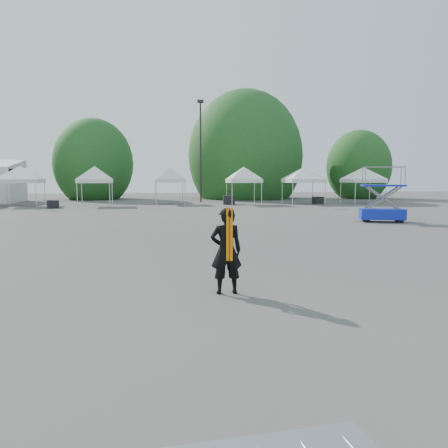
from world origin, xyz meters
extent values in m
plane|color=#474442|center=(0.00, 0.00, 0.00)|extent=(120.00, 120.00, 0.00)
cylinder|color=black|center=(3.00, 32.00, 4.75)|extent=(0.16, 0.16, 9.50)
cube|color=black|center=(3.00, 32.00, 9.65)|extent=(0.60, 0.25, 0.30)
cylinder|color=#382314|center=(-8.00, 40.00, 1.14)|extent=(0.36, 0.36, 2.27)
ellipsoid|color=#20501A|center=(-8.00, 40.00, 3.94)|extent=(4.16, 4.16, 4.78)
cylinder|color=#382314|center=(9.00, 39.00, 1.40)|extent=(0.36, 0.36, 2.80)
ellipsoid|color=#20501A|center=(9.00, 39.00, 4.85)|extent=(5.12, 5.12, 5.89)
cylinder|color=#382314|center=(22.00, 37.00, 1.05)|extent=(0.36, 0.36, 2.10)
ellipsoid|color=#20501A|center=(22.00, 37.00, 3.64)|extent=(3.84, 3.84, 4.42)
cylinder|color=silver|center=(-11.01, 26.81, 1.00)|extent=(0.06, 0.06, 2.00)
cylinder|color=silver|center=(-14.07, 29.88, 1.00)|extent=(0.06, 0.06, 2.00)
cylinder|color=silver|center=(-11.01, 29.88, 1.00)|extent=(0.06, 0.06, 2.00)
cube|color=white|center=(-12.54, 28.34, 2.08)|extent=(3.26, 3.26, 0.30)
pyramid|color=white|center=(-12.54, 28.34, 3.33)|extent=(4.61, 4.61, 1.10)
cylinder|color=silver|center=(-7.72, 26.10, 1.00)|extent=(0.06, 0.06, 2.00)
cylinder|color=silver|center=(-5.18, 26.10, 1.00)|extent=(0.06, 0.06, 2.00)
cylinder|color=silver|center=(-7.72, 28.65, 1.00)|extent=(0.06, 0.06, 2.00)
cylinder|color=silver|center=(-5.18, 28.65, 1.00)|extent=(0.06, 0.06, 2.00)
cube|color=white|center=(-6.45, 27.37, 2.08)|extent=(2.75, 2.75, 0.30)
pyramid|color=white|center=(-6.45, 27.37, 3.33)|extent=(3.88, 3.88, 1.10)
cylinder|color=silver|center=(-1.40, 27.73, 1.00)|extent=(0.06, 0.06, 2.00)
cylinder|color=silver|center=(1.08, 27.73, 1.00)|extent=(0.06, 0.06, 2.00)
cylinder|color=silver|center=(-1.40, 30.21, 1.00)|extent=(0.06, 0.06, 2.00)
cylinder|color=silver|center=(1.08, 30.21, 1.00)|extent=(0.06, 0.06, 2.00)
cube|color=white|center=(-0.16, 28.97, 2.08)|extent=(2.68, 2.68, 0.30)
pyramid|color=white|center=(-0.16, 28.97, 3.33)|extent=(3.79, 3.79, 1.10)
cylinder|color=silver|center=(4.94, 25.91, 1.00)|extent=(0.06, 0.06, 2.00)
cylinder|color=silver|center=(7.52, 25.91, 1.00)|extent=(0.06, 0.06, 2.00)
cylinder|color=silver|center=(4.94, 28.49, 1.00)|extent=(0.06, 0.06, 2.00)
cylinder|color=silver|center=(7.52, 28.49, 1.00)|extent=(0.06, 0.06, 2.00)
cube|color=white|center=(6.23, 27.20, 2.08)|extent=(2.78, 2.78, 0.30)
pyramid|color=white|center=(6.23, 27.20, 3.33)|extent=(3.93, 3.93, 1.10)
cylinder|color=silver|center=(10.26, 25.80, 1.00)|extent=(0.06, 0.06, 2.00)
cylinder|color=silver|center=(13.26, 25.80, 1.00)|extent=(0.06, 0.06, 2.00)
cylinder|color=silver|center=(10.26, 28.80, 1.00)|extent=(0.06, 0.06, 2.00)
cylinder|color=silver|center=(13.26, 28.80, 1.00)|extent=(0.06, 0.06, 2.00)
cube|color=white|center=(11.76, 27.30, 2.08)|extent=(3.19, 3.19, 0.30)
pyramid|color=white|center=(11.76, 27.30, 3.33)|extent=(4.52, 4.52, 1.10)
cylinder|color=silver|center=(15.98, 25.61, 1.00)|extent=(0.06, 0.06, 2.00)
cylinder|color=silver|center=(18.94, 25.61, 1.00)|extent=(0.06, 0.06, 2.00)
cylinder|color=silver|center=(15.98, 28.57, 1.00)|extent=(0.06, 0.06, 2.00)
cylinder|color=silver|center=(18.94, 28.57, 1.00)|extent=(0.06, 0.06, 2.00)
cube|color=white|center=(17.46, 27.09, 2.08)|extent=(3.16, 3.16, 0.30)
pyramid|color=white|center=(17.46, 27.09, 3.33)|extent=(4.47, 4.47, 1.10)
imported|color=black|center=(-0.55, -1.99, 0.87)|extent=(0.64, 0.42, 1.75)
cube|color=orange|center=(-0.55, -2.16, 1.22)|extent=(0.14, 0.02, 1.05)
cube|color=#0C15A4|center=(10.22, 10.94, 0.43)|extent=(2.51, 1.80, 0.57)
cube|color=#0C15A4|center=(10.22, 10.94, 1.94)|extent=(2.41, 1.73, 0.09)
cylinder|color=black|center=(9.26, 10.77, 0.17)|extent=(0.37, 0.24, 0.34)
cylinder|color=black|center=(10.87, 10.22, 0.17)|extent=(0.37, 0.24, 0.34)
cylinder|color=black|center=(9.56, 11.66, 0.17)|extent=(0.37, 0.24, 0.34)
cylinder|color=black|center=(11.18, 11.12, 0.17)|extent=(0.37, 0.24, 0.34)
cube|color=black|center=(-9.41, 25.17, 0.31)|extent=(0.97, 0.88, 0.62)
cube|color=black|center=(4.97, 27.58, 0.39)|extent=(1.09, 0.89, 0.79)
cube|color=black|center=(13.03, 26.89, 0.33)|extent=(1.01, 0.89, 0.66)
camera|label=1|loc=(-2.07, -10.50, 2.32)|focal=35.00mm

